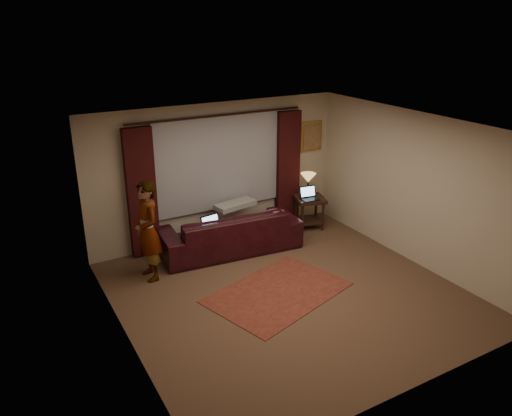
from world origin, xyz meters
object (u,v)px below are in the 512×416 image
at_px(laptop_sofa, 214,225).
at_px(end_table, 309,212).
at_px(laptop_table, 310,194).
at_px(person, 148,231).
at_px(sofa, 229,224).
at_px(tiffany_lamp, 308,185).

xyz_separation_m(laptop_sofa, end_table, (2.25, 0.32, -0.32)).
bearing_deg(laptop_table, person, -167.15).
bearing_deg(person, sofa, 96.50).
relative_size(sofa, laptop_sofa, 6.45).
xyz_separation_m(tiffany_lamp, person, (-3.46, -0.51, -0.05)).
distance_m(sofa, tiffany_lamp, 1.92).
distance_m(sofa, laptop_sofa, 0.43).
height_order(sofa, laptop_sofa, sofa).
relative_size(laptop_sofa, tiffany_lamp, 0.82).
height_order(tiffany_lamp, laptop_table, tiffany_lamp).
height_order(laptop_sofa, person, person).
xyz_separation_m(sofa, end_table, (1.88, 0.15, -0.19)).
bearing_deg(sofa, end_table, -170.28).
relative_size(sofa, person, 1.52).
xyz_separation_m(tiffany_lamp, laptop_table, (-0.06, -0.18, -0.12)).
xyz_separation_m(sofa, laptop_sofa, (-0.37, -0.16, 0.13)).
height_order(laptop_table, person, person).
relative_size(laptop_sofa, person, 0.24).
bearing_deg(laptop_table, tiffany_lamp, 79.13).
relative_size(laptop_sofa, end_table, 0.61).
bearing_deg(end_table, laptop_sofa, -171.93).
relative_size(laptop_table, person, 0.22).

